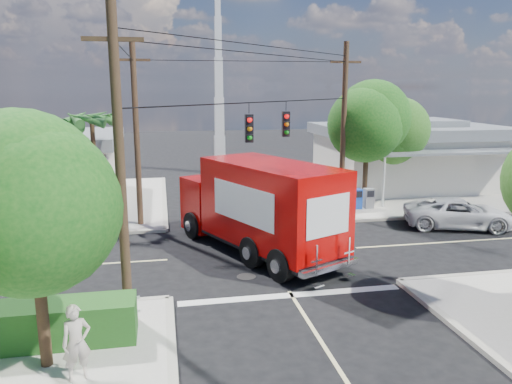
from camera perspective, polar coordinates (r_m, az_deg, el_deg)
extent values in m
plane|color=black|center=(20.83, 1.04, -7.05)|extent=(120.00, 120.00, 0.00)
cube|color=#ADA79C|center=(34.47, 15.34, 0.28)|extent=(14.00, 14.00, 0.14)
cube|color=#A39E90|center=(32.04, 4.01, -0.19)|extent=(0.25, 14.00, 0.14)
cube|color=#A39E90|center=(28.52, 21.47, -2.52)|extent=(14.00, 0.25, 0.14)
cube|color=#ADA79C|center=(31.78, -23.15, -1.24)|extent=(14.00, 14.00, 0.14)
cube|color=#A39E90|center=(31.01, -10.43, -0.77)|extent=(0.25, 14.00, 0.14)
cube|color=#A39E90|center=(25.20, -26.44, -4.79)|extent=(14.00, 0.25, 0.14)
cube|color=beige|center=(30.32, -2.84, -0.99)|extent=(0.12, 12.00, 0.01)
cube|color=beige|center=(24.80, 24.38, -5.01)|extent=(12.00, 0.12, 0.01)
cube|color=beige|center=(21.28, -26.64, -7.94)|extent=(12.00, 0.12, 0.01)
cube|color=silver|center=(16.93, 4.08, -11.67)|extent=(7.50, 0.40, 0.01)
cube|color=silver|center=(35.73, 16.96, 3.46)|extent=(11.00, 8.00, 3.40)
cube|color=gray|center=(35.51, 17.16, 6.73)|extent=(11.80, 8.80, 0.70)
cube|color=gray|center=(35.47, 17.21, 7.54)|extent=(6.05, 4.40, 0.50)
cube|color=gray|center=(31.37, 21.22, 4.28)|extent=(9.90, 1.80, 0.15)
cylinder|color=silver|center=(28.79, 14.38, 1.17)|extent=(0.12, 0.12, 2.90)
cube|color=beige|center=(33.14, -24.54, 2.10)|extent=(10.00, 8.00, 3.20)
cube|color=gray|center=(32.90, -24.83, 5.45)|extent=(10.80, 8.80, 0.70)
cube|color=gray|center=(32.86, -24.91, 6.31)|extent=(5.50, 4.40, 0.50)
cube|color=gray|center=(28.30, -27.00, 2.63)|extent=(9.00, 1.80, 0.15)
cylinder|color=silver|center=(26.90, -19.00, -0.07)|extent=(0.12, 0.12, 2.70)
cube|color=silver|center=(39.89, -4.16, 4.29)|extent=(0.80, 0.80, 3.00)
cube|color=silver|center=(39.61, -4.22, 8.59)|extent=(0.70, 0.70, 3.00)
cube|color=silver|center=(39.55, -4.29, 12.94)|extent=(0.60, 0.60, 3.00)
cube|color=silver|center=(39.72, -4.36, 17.27)|extent=(0.50, 0.50, 3.00)
cylinder|color=#422D1C|center=(13.04, -23.41, -10.58)|extent=(0.28, 0.28, 3.71)
sphere|color=#114D13|center=(12.39, -24.29, -0.58)|extent=(3.71, 3.71, 3.71)
sphere|color=#114D13|center=(12.63, -25.94, 0.57)|extent=(3.02, 3.02, 3.02)
sphere|color=#114D13|center=(12.04, -22.95, -1.36)|extent=(3.25, 3.25, 3.25)
cylinder|color=#422D1C|center=(28.77, 12.40, 2.47)|extent=(0.28, 0.28, 4.10)
sphere|color=#114D13|center=(28.48, 12.63, 7.56)|extent=(4.10, 4.10, 4.10)
sphere|color=#114D13|center=(28.49, 11.75, 8.11)|extent=(3.33, 3.33, 3.33)
sphere|color=#114D13|center=(28.35, 13.51, 7.24)|extent=(3.58, 3.58, 3.58)
cylinder|color=#422D1C|center=(31.86, 15.14, 2.76)|extent=(0.28, 0.28, 3.58)
sphere|color=#255C17|center=(31.60, 15.36, 6.77)|extent=(3.58, 3.58, 3.58)
sphere|color=#255C17|center=(31.59, 14.57, 7.22)|extent=(2.91, 2.91, 2.91)
sphere|color=#255C17|center=(31.50, 16.17, 6.51)|extent=(3.14, 3.14, 3.14)
cylinder|color=#422D1C|center=(27.31, -17.93, 2.63)|extent=(0.24, 0.24, 5.00)
cone|color=#285E24|center=(26.94, -16.37, 8.18)|extent=(0.50, 2.06, 0.98)
cone|color=#285E24|center=(27.68, -16.94, 8.23)|extent=(1.92, 1.68, 0.98)
cone|color=#285E24|center=(27.94, -18.47, 8.17)|extent=(2.12, 0.95, 0.98)
cone|color=#285E24|center=(27.54, -19.87, 8.03)|extent=(1.34, 2.07, 0.98)
cone|color=#285E24|center=(26.77, -20.12, 7.92)|extent=(1.34, 2.07, 0.98)
cone|color=#285E24|center=(26.20, -18.96, 7.93)|extent=(2.12, 0.95, 0.98)
cone|color=#285E24|center=(26.28, -17.25, 8.05)|extent=(1.92, 1.68, 0.98)
cylinder|color=#422D1C|center=(29.12, -21.46, 2.53)|extent=(0.24, 0.24, 4.60)
cone|color=#285E24|center=(28.71, -20.05, 7.34)|extent=(0.50, 2.06, 0.98)
cone|color=#285E24|center=(29.45, -20.49, 7.41)|extent=(1.92, 1.68, 0.98)
cone|color=#285E24|center=(29.76, -21.89, 7.35)|extent=(2.12, 0.95, 0.98)
cone|color=#285E24|center=(29.41, -23.24, 7.19)|extent=(1.34, 2.07, 0.98)
cone|color=#285E24|center=(28.65, -23.57, 7.07)|extent=(1.34, 2.07, 0.98)
cone|color=#285E24|center=(28.04, -22.56, 7.06)|extent=(2.12, 0.95, 0.98)
cone|color=#285E24|center=(28.07, -20.96, 7.19)|extent=(1.92, 1.68, 0.98)
cylinder|color=#473321|center=(14.31, -15.24, 2.36)|extent=(0.28, 0.28, 9.00)
cube|color=#473321|center=(14.18, -16.04, 16.45)|extent=(1.60, 0.12, 0.12)
cylinder|color=#473321|center=(26.27, 9.95, 6.78)|extent=(0.28, 0.28, 9.00)
cube|color=#473321|center=(26.20, 10.23, 14.42)|extent=(1.60, 0.12, 0.12)
cylinder|color=#473321|center=(24.61, -13.49, 6.29)|extent=(0.28, 0.28, 9.00)
cube|color=#473321|center=(24.54, -13.90, 14.45)|extent=(1.60, 0.12, 0.12)
cylinder|color=black|center=(19.71, 1.11, 10.25)|extent=(10.43, 10.43, 0.04)
cube|color=black|center=(18.83, -0.80, 7.28)|extent=(0.30, 0.24, 1.05)
sphere|color=red|center=(18.66, -0.73, 8.26)|extent=(0.20, 0.20, 0.20)
cube|color=black|center=(21.08, 3.43, 7.76)|extent=(0.30, 0.24, 1.05)
sphere|color=red|center=(20.92, 3.54, 8.63)|extent=(0.20, 0.20, 0.20)
cube|color=silver|center=(15.51, -24.39, -13.10)|extent=(5.94, 0.05, 0.08)
cube|color=silver|center=(15.35, -24.52, -11.74)|extent=(5.94, 0.05, 0.08)
cube|color=silver|center=(15.02, -13.76, -12.54)|extent=(0.09, 0.06, 1.00)
cube|color=#224C19|center=(14.78, -25.95, -13.66)|extent=(6.20, 1.20, 1.10)
cube|color=#9D0714|center=(27.99, 10.10, -0.82)|extent=(0.50, 0.50, 1.10)
cube|color=#1640A6|center=(28.24, 11.43, -0.76)|extent=(0.50, 0.50, 1.10)
cube|color=slate|center=(28.51, 12.74, -0.70)|extent=(0.50, 0.50, 1.10)
cube|color=black|center=(20.94, 0.08, -5.21)|extent=(5.92, 8.86, 0.28)
cube|color=#AB0503|center=(23.43, -4.74, -1.16)|extent=(3.19, 2.81, 2.42)
cube|color=black|center=(23.98, -5.71, 0.21)|extent=(2.21, 1.23, 1.05)
cube|color=silver|center=(24.44, -5.91, -2.49)|extent=(2.35, 1.19, 0.39)
cube|color=#AB0503|center=(19.74, 1.77, -1.30)|extent=(5.19, 6.96, 3.20)
cube|color=white|center=(20.56, 4.87, -0.33)|extent=(1.69, 3.61, 1.43)
cube|color=white|center=(18.90, -1.60, -1.38)|extent=(1.69, 3.61, 1.43)
cube|color=white|center=(17.33, 8.27, -2.73)|extent=(1.81, 0.86, 1.43)
cube|color=silver|center=(17.78, 8.41, -8.50)|extent=(2.51, 1.37, 0.20)
cube|color=silver|center=(17.03, 6.91, -7.81)|extent=(0.48, 0.27, 1.10)
cube|color=silver|center=(18.06, 10.55, -6.77)|extent=(0.48, 0.27, 1.10)
cylinder|color=black|center=(22.90, -7.21, -3.80)|extent=(0.83, 1.25, 1.21)
cylinder|color=black|center=(24.16, -1.92, -2.88)|extent=(0.83, 1.25, 1.21)
cylinder|color=black|center=(17.80, 2.83, -8.36)|extent=(0.83, 1.25, 1.21)
cylinder|color=black|center=(19.40, 8.74, -6.76)|extent=(0.83, 1.25, 1.21)
imported|color=silver|center=(26.35, 22.18, -2.27)|extent=(5.66, 3.89, 1.44)
imported|color=beige|center=(12.59, -19.83, -15.89)|extent=(0.78, 0.65, 1.81)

